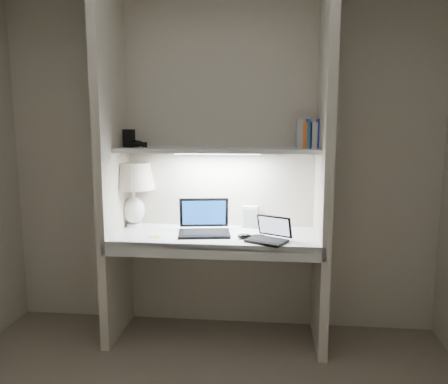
# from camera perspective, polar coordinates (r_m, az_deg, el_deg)

# --- Properties ---
(back_wall) EXTENTS (3.20, 0.01, 2.50)m
(back_wall) POSITION_cam_1_polar(r_m,az_deg,el_deg) (3.26, -0.53, 3.91)
(back_wall) COLOR #BDB3A1
(back_wall) RESTS_ON floor
(alcove_panel_left) EXTENTS (0.06, 0.55, 2.50)m
(alcove_panel_left) POSITION_cam_1_polar(r_m,az_deg,el_deg) (3.16, -14.40, 3.49)
(alcove_panel_left) COLOR #BDB3A1
(alcove_panel_left) RESTS_ON floor
(alcove_panel_right) EXTENTS (0.06, 0.55, 2.50)m
(alcove_panel_right) POSITION_cam_1_polar(r_m,az_deg,el_deg) (2.99, 12.94, 3.25)
(alcove_panel_right) COLOR #BDB3A1
(alcove_panel_right) RESTS_ON floor
(desk) EXTENTS (1.40, 0.55, 0.04)m
(desk) POSITION_cam_1_polar(r_m,az_deg,el_deg) (3.07, -1.08, -5.85)
(desk) COLOR white
(desk) RESTS_ON alcove_panel_left
(desk_apron) EXTENTS (1.46, 0.03, 0.10)m
(desk_apron) POSITION_cam_1_polar(r_m,az_deg,el_deg) (2.83, -1.72, -7.75)
(desk_apron) COLOR silver
(desk_apron) RESTS_ON desk
(shelf) EXTENTS (1.40, 0.36, 0.03)m
(shelf) POSITION_cam_1_polar(r_m,az_deg,el_deg) (3.07, -0.90, 5.49)
(shelf) COLOR silver
(shelf) RESTS_ON back_wall
(strip_light) EXTENTS (0.60, 0.04, 0.02)m
(strip_light) POSITION_cam_1_polar(r_m,az_deg,el_deg) (3.08, -0.90, 5.08)
(strip_light) COLOR white
(strip_light) RESTS_ON shelf
(table_lamp) EXTENTS (0.33, 0.33, 0.48)m
(table_lamp) POSITION_cam_1_polar(r_m,az_deg,el_deg) (3.31, -11.78, 1.09)
(table_lamp) COLOR white
(table_lamp) RESTS_ON desk
(laptop_main) EXTENTS (0.39, 0.35, 0.24)m
(laptop_main) POSITION_cam_1_polar(r_m,az_deg,el_deg) (3.09, -2.61, -4.38)
(laptop_main) COLOR black
(laptop_main) RESTS_ON desk
(laptop_netbook) EXTENTS (0.32, 0.31, 0.16)m
(laptop_netbook) POSITION_cam_1_polar(r_m,az_deg,el_deg) (2.89, 5.95, -5.65)
(laptop_netbook) COLOR black
(laptop_netbook) RESTS_ON desk
(speaker) EXTENTS (0.13, 0.10, 0.16)m
(speaker) POSITION_cam_1_polar(r_m,az_deg,el_deg) (3.25, 3.49, -3.24)
(speaker) COLOR silver
(speaker) RESTS_ON desk
(mouse) EXTENTS (0.10, 0.07, 0.04)m
(mouse) POSITION_cam_1_polar(r_m,az_deg,el_deg) (2.94, 2.72, -5.78)
(mouse) COLOR black
(mouse) RESTS_ON desk
(cable_coil) EXTENTS (0.11, 0.11, 0.01)m
(cable_coil) POSITION_cam_1_polar(r_m,az_deg,el_deg) (2.98, 4.53, -5.80)
(cable_coil) COLOR black
(cable_coil) RESTS_ON desk
(sticky_note) EXTENTS (0.08, 0.08, 0.00)m
(sticky_note) POSITION_cam_1_polar(r_m,az_deg,el_deg) (3.04, -9.08, -5.72)
(sticky_note) COLOR gold
(sticky_note) RESTS_ON desk
(book_row) EXTENTS (0.19, 0.13, 0.20)m
(book_row) POSITION_cam_1_polar(r_m,az_deg,el_deg) (3.11, 11.20, 7.39)
(book_row) COLOR white
(book_row) RESTS_ON shelf
(shelf_box) EXTENTS (0.08, 0.06, 0.13)m
(shelf_box) POSITION_cam_1_polar(r_m,az_deg,el_deg) (3.23, -12.31, 6.86)
(shelf_box) COLOR black
(shelf_box) RESTS_ON shelf
(shelf_gadget) EXTENTS (0.13, 0.11, 0.05)m
(shelf_gadget) POSITION_cam_1_polar(r_m,az_deg,el_deg) (3.21, -11.47, 6.20)
(shelf_gadget) COLOR black
(shelf_gadget) RESTS_ON shelf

